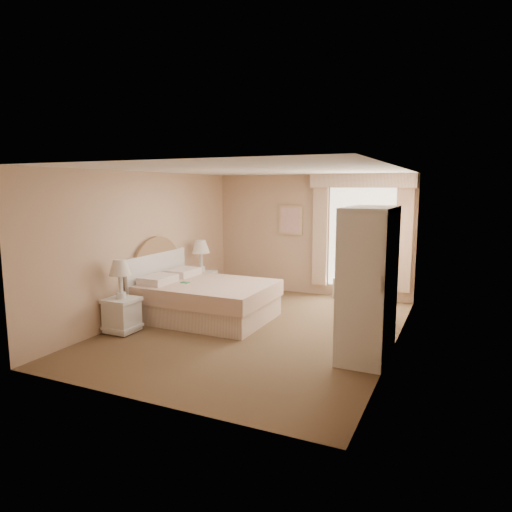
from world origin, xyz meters
The scene contains 9 objects.
room centered at (0.00, 0.00, 1.25)m, with size 4.21×5.51×2.51m.
window centered at (1.05, 2.65, 1.34)m, with size 2.05×0.22×2.51m.
framed_art centered at (-0.45, 2.71, 1.55)m, with size 0.52×0.04×0.62m.
bed centered at (-1.12, 0.19, 0.35)m, with size 2.14×1.67×1.48m.
nightstand_near centered at (-1.84, -1.01, 0.43)m, with size 0.47×0.47×1.13m.
nightstand_far centered at (-1.84, 1.35, 0.44)m, with size 0.49×0.49×1.18m.
round_table centered at (1.53, 1.55, 0.49)m, with size 0.70×0.70×0.74m.
cafe_chair centered at (1.09, 2.20, 0.56)m, with size 0.61×0.61×0.96m.
armoire centered at (1.81, -0.41, 0.83)m, with size 0.60×1.20×1.99m.
Camera 1 is at (2.91, -6.37, 2.24)m, focal length 32.00 mm.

